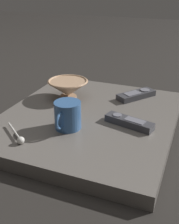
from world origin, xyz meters
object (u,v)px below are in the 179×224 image
Objects in this scene: tv_remote_far at (136,95)px; tv_remote_near at (129,122)px; coffee_mug at (67,115)px; cereal_bowl at (68,88)px; teaspoon at (19,138)px.

tv_remote_near is at bearing -172.01° from tv_remote_far.
coffee_mug reaches higher than tv_remote_far.
coffee_mug is 0.20m from tv_remote_near.
tv_remote_near is at bearing -63.62° from coffee_mug.
cereal_bowl is 0.98× the size of tv_remote_far.
cereal_bowl is 1.45× the size of teaspoon.
coffee_mug is at bearing 116.38° from tv_remote_near.
cereal_bowl is at bearing 63.99° from tv_remote_near.
tv_remote_near reaches higher than teaspoon.
coffee_mug is 0.17m from teaspoon.
tv_remote_far is (0.24, 0.03, -0.00)m from tv_remote_near.
tv_remote_near is (0.22, -0.28, 0.00)m from teaspoon.
cereal_bowl reaches higher than teaspoon.
teaspoon is 0.65× the size of tv_remote_near.
cereal_bowl reaches higher than tv_remote_near.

